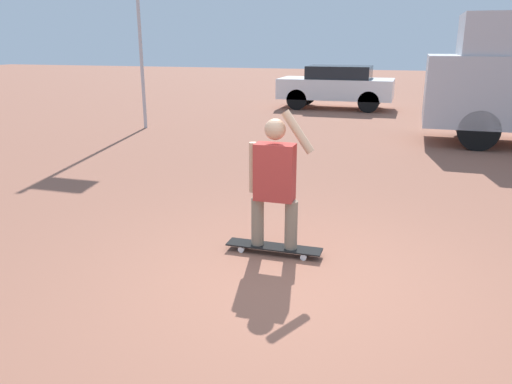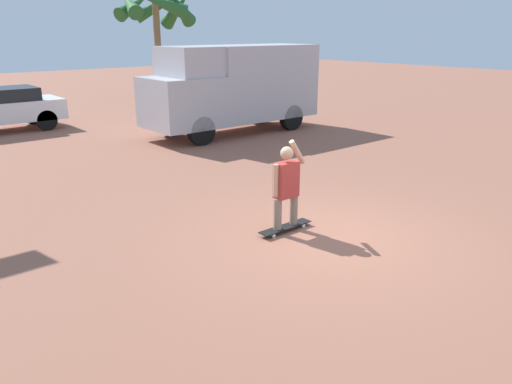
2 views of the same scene
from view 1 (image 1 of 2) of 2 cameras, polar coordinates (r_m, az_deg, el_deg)
ground_plane at (r=4.98m, az=4.40°, el=-10.46°), size 80.00×80.00×0.00m
skateboard at (r=5.62m, az=2.06°, el=-6.33°), size 1.08×0.22×0.09m
person_skateboarder at (r=5.35m, az=2.14°, el=1.73°), size 0.71×0.23×1.53m
parked_car_white at (r=18.17m, az=9.20°, el=11.92°), size 3.94×1.77×1.48m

